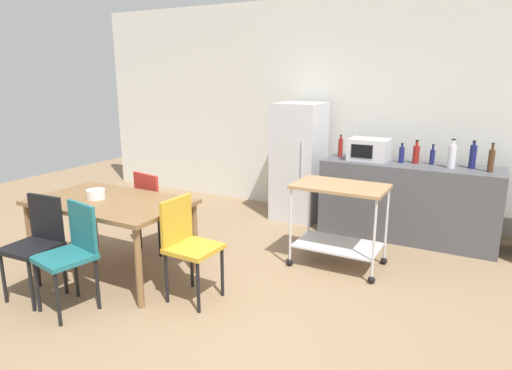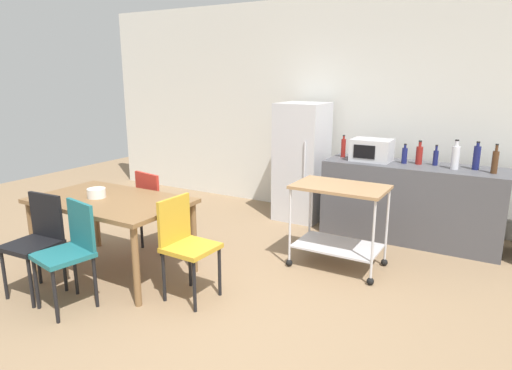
{
  "view_description": "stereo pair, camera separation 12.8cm",
  "coord_description": "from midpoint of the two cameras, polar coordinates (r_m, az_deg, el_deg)",
  "views": [
    {
      "loc": [
        1.76,
        -2.76,
        1.92
      ],
      "look_at": [
        -0.39,
        1.2,
        0.8
      ],
      "focal_mm": 31.58,
      "sensor_mm": 36.0,
      "label": 1
    },
    {
      "loc": [
        1.87,
        -2.69,
        1.92
      ],
      "look_at": [
        -0.39,
        1.2,
        0.8
      ],
      "focal_mm": 31.58,
      "sensor_mm": 36.0,
      "label": 2
    }
  ],
  "objects": [
    {
      "name": "ground_plane",
      "position": [
        3.79,
        -3.2,
        -16.45
      ],
      "size": [
        12.0,
        12.0,
        0.0
      ],
      "primitive_type": "plane",
      "color": "#8C7051"
    },
    {
      "name": "back_wall",
      "position": [
        6.21,
        13.19,
        9.28
      ],
      "size": [
        8.4,
        0.12,
        2.9
      ],
      "primitive_type": "cube",
      "color": "silver",
      "rests_on": "ground_plane"
    },
    {
      "name": "kitchen_counter",
      "position": [
        5.6,
        19.61,
        -2.08
      ],
      "size": [
        2.0,
        0.64,
        0.9
      ],
      "primitive_type": "cube",
      "color": "#4C4C51",
      "rests_on": "ground_plane"
    },
    {
      "name": "dining_table",
      "position": [
        4.54,
        -17.17,
        -2.66
      ],
      "size": [
        1.5,
        0.9,
        0.75
      ],
      "color": "brown",
      "rests_on": "ground_plane"
    },
    {
      "name": "chair_mustard",
      "position": [
        3.93,
        -8.05,
        -7.04
      ],
      "size": [
        0.42,
        0.42,
        0.89
      ],
      "rotation": [
        0.0,
        0.0,
        1.53
      ],
      "color": "gold",
      "rests_on": "ground_plane"
    },
    {
      "name": "chair_black",
      "position": [
        4.38,
        -25.21,
        -6.06
      ],
      "size": [
        0.42,
        0.42,
        0.89
      ],
      "rotation": [
        0.0,
        0.0,
        0.06
      ],
      "color": "black",
      "rests_on": "ground_plane"
    },
    {
      "name": "chair_teal",
      "position": [
        4.03,
        -21.66,
        -7.4
      ],
      "size": [
        0.47,
        0.47,
        0.89
      ],
      "rotation": [
        0.0,
        0.0,
        -0.2
      ],
      "color": "#1E666B",
      "rests_on": "ground_plane"
    },
    {
      "name": "chair_red",
      "position": [
        5.05,
        -11.72,
        -2.44
      ],
      "size": [
        0.47,
        0.47,
        0.89
      ],
      "rotation": [
        0.0,
        0.0,
        2.95
      ],
      "color": "#B72D23",
      "rests_on": "ground_plane"
    },
    {
      "name": "refrigerator",
      "position": [
        6.03,
        6.42,
        2.94
      ],
      "size": [
        0.6,
        0.63,
        1.55
      ],
      "color": "silver",
      "rests_on": "ground_plane"
    },
    {
      "name": "kitchen_cart",
      "position": [
        4.57,
        11.28,
        -3.44
      ],
      "size": [
        0.91,
        0.57,
        0.85
      ],
      "color": "#A37A51",
      "rests_on": "ground_plane"
    },
    {
      "name": "bottle_soy_sauce",
      "position": [
        5.74,
        11.64,
        4.66
      ],
      "size": [
        0.06,
        0.06,
        0.28
      ],
      "color": "maroon",
      "rests_on": "kitchen_counter"
    },
    {
      "name": "microwave",
      "position": [
        5.57,
        15.09,
        4.3
      ],
      "size": [
        0.46,
        0.35,
        0.26
      ],
      "color": "silver",
      "rests_on": "kitchen_counter"
    },
    {
      "name": "bottle_hot_sauce",
      "position": [
        5.52,
        18.93,
        3.6
      ],
      "size": [
        0.06,
        0.06,
        0.23
      ],
      "color": "navy",
      "rests_on": "kitchen_counter"
    },
    {
      "name": "bottle_sparkling_water",
      "position": [
        5.53,
        20.6,
        3.61
      ],
      "size": [
        0.08,
        0.08,
        0.27
      ],
      "color": "maroon",
      "rests_on": "kitchen_counter"
    },
    {
      "name": "bottle_sesame_oil",
      "position": [
        5.53,
        22.42,
        3.27
      ],
      "size": [
        0.06,
        0.06,
        0.23
      ],
      "color": "navy",
      "rests_on": "kitchen_counter"
    },
    {
      "name": "bottle_olive_oil",
      "position": [
        5.38,
        24.56,
        3.25
      ],
      "size": [
        0.08,
        0.08,
        0.32
      ],
      "color": "silver",
      "rests_on": "kitchen_counter"
    },
    {
      "name": "bottle_soda",
      "position": [
        5.46,
        26.77,
        3.14
      ],
      "size": [
        0.07,
        0.07,
        0.31
      ],
      "color": "navy",
      "rests_on": "kitchen_counter"
    },
    {
      "name": "bottle_wine",
      "position": [
        5.34,
        28.63,
        2.64
      ],
      "size": [
        0.06,
        0.06,
        0.31
      ],
      "color": "#4C2D19",
      "rests_on": "kitchen_counter"
    },
    {
      "name": "fruit_bowl",
      "position": [
        4.59,
        -18.81,
        -0.97
      ],
      "size": [
        0.17,
        0.17,
        0.09
      ],
      "primitive_type": "cylinder",
      "color": "white",
      "rests_on": "dining_table"
    }
  ]
}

